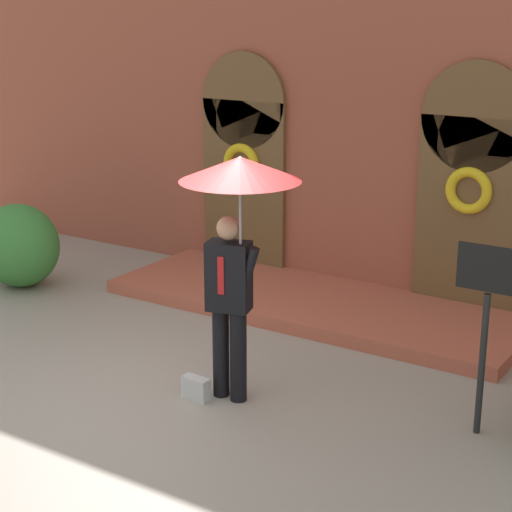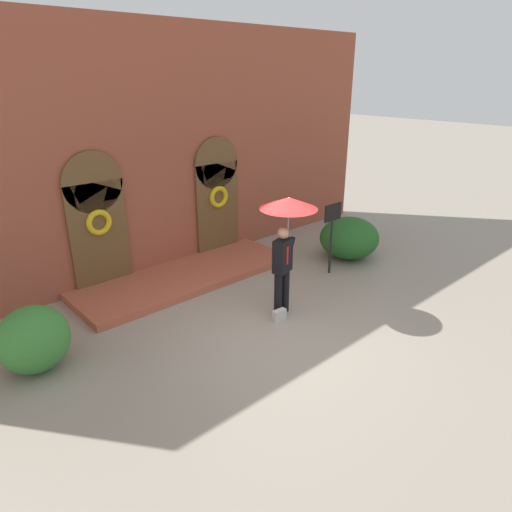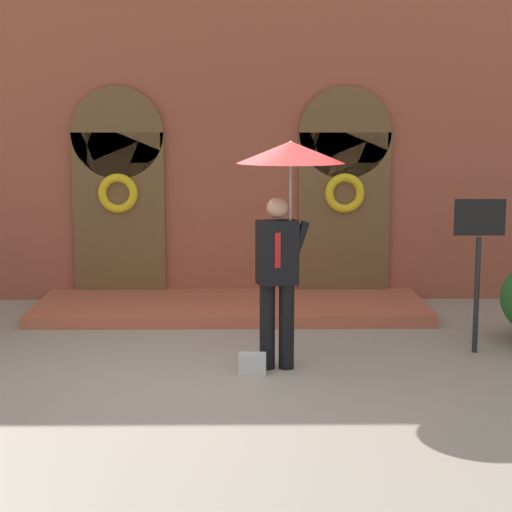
{
  "view_description": "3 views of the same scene",
  "coord_description": "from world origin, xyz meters",
  "px_view_note": "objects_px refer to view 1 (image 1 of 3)",
  "views": [
    {
      "loc": [
        4.81,
        -5.74,
        3.66
      ],
      "look_at": [
        0.21,
        1.41,
        1.13
      ],
      "focal_mm": 60.0,
      "sensor_mm": 36.0,
      "label": 1
    },
    {
      "loc": [
        -5.3,
        -5.25,
        4.5
      ],
      "look_at": [
        0.47,
        1.16,
        1.02
      ],
      "focal_mm": 32.0,
      "sensor_mm": 36.0,
      "label": 2
    },
    {
      "loc": [
        0.21,
        -8.2,
        2.57
      ],
      "look_at": [
        0.32,
        1.87,
        0.97
      ],
      "focal_mm": 60.0,
      "sensor_mm": 36.0,
      "label": 3
    }
  ],
  "objects_px": {
    "sign_post": "(486,309)",
    "shrub_left": "(19,245)",
    "person_with_umbrella": "(237,206)",
    "handbag": "(196,388)"
  },
  "relations": [
    {
      "from": "person_with_umbrella",
      "to": "shrub_left",
      "type": "bearing_deg",
      "value": 163.59
    },
    {
      "from": "shrub_left",
      "to": "handbag",
      "type": "bearing_deg",
      "value": -20.31
    },
    {
      "from": "shrub_left",
      "to": "person_with_umbrella",
      "type": "bearing_deg",
      "value": -16.41
    },
    {
      "from": "handbag",
      "to": "shrub_left",
      "type": "xyz_separation_m",
      "value": [
        -4.03,
        1.49,
        0.45
      ]
    },
    {
      "from": "handbag",
      "to": "shrub_left",
      "type": "relative_size",
      "value": 0.25
    },
    {
      "from": "handbag",
      "to": "shrub_left",
      "type": "distance_m",
      "value": 4.32
    },
    {
      "from": "person_with_umbrella",
      "to": "handbag",
      "type": "bearing_deg",
      "value": -150.63
    },
    {
      "from": "handbag",
      "to": "sign_post",
      "type": "distance_m",
      "value": 2.83
    },
    {
      "from": "sign_post",
      "to": "shrub_left",
      "type": "relative_size",
      "value": 1.53
    },
    {
      "from": "person_with_umbrella",
      "to": "sign_post",
      "type": "bearing_deg",
      "value": 15.83
    }
  ]
}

